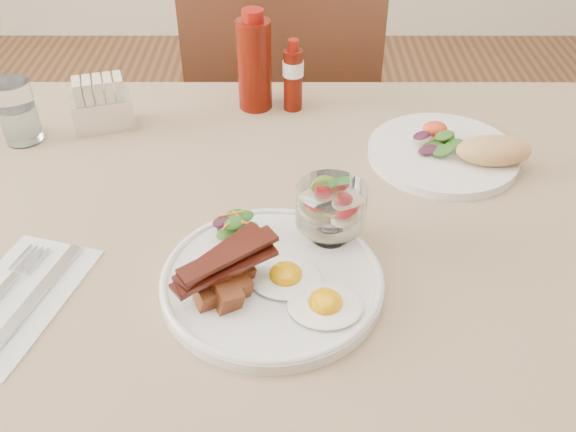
# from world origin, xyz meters

# --- Properties ---
(table) EXTENTS (1.33, 0.88, 0.75)m
(table) POSITION_xyz_m (0.00, 0.00, 0.66)
(table) COLOR #572E1B
(table) RESTS_ON ground
(chair_far) EXTENTS (0.42, 0.42, 0.93)m
(chair_far) POSITION_xyz_m (0.00, 0.66, 0.52)
(chair_far) COLOR #572E1B
(chair_far) RESTS_ON ground
(main_plate) EXTENTS (0.28, 0.28, 0.02)m
(main_plate) POSITION_xyz_m (-0.01, -0.13, 0.76)
(main_plate) COLOR white
(main_plate) RESTS_ON table
(fried_eggs) EXTENTS (0.15, 0.14, 0.02)m
(fried_eggs) POSITION_xyz_m (0.03, -0.16, 0.77)
(fried_eggs) COLOR white
(fried_eggs) RESTS_ON main_plate
(bacon_potato_pile) EXTENTS (0.13, 0.11, 0.06)m
(bacon_potato_pile) POSITION_xyz_m (-0.06, -0.16, 0.80)
(bacon_potato_pile) COLOR brown
(bacon_potato_pile) RESTS_ON main_plate
(side_salad) EXTENTS (0.06, 0.06, 0.03)m
(side_salad) POSITION_xyz_m (-0.06, -0.05, 0.78)
(side_salad) COLOR #254F15
(side_salad) RESTS_ON main_plate
(fruit_cup) EXTENTS (0.09, 0.09, 0.09)m
(fruit_cup) POSITION_xyz_m (0.07, -0.05, 0.82)
(fruit_cup) COLOR white
(fruit_cup) RESTS_ON main_plate
(second_plate) EXTENTS (0.25, 0.24, 0.06)m
(second_plate) POSITION_xyz_m (0.28, 0.16, 0.77)
(second_plate) COLOR white
(second_plate) RESTS_ON table
(ketchup_bottle) EXTENTS (0.06, 0.06, 0.18)m
(ketchup_bottle) POSITION_xyz_m (-0.05, 0.34, 0.84)
(ketchup_bottle) COLOR #560E04
(ketchup_bottle) RESTS_ON table
(hot_sauce_bottle) EXTENTS (0.05, 0.05, 0.13)m
(hot_sauce_bottle) POSITION_xyz_m (0.02, 0.33, 0.82)
(hot_sauce_bottle) COLOR #560E04
(hot_sauce_bottle) RESTS_ON table
(sugar_caddy) EXTENTS (0.11, 0.08, 0.09)m
(sugar_caddy) POSITION_xyz_m (-0.31, 0.27, 0.79)
(sugar_caddy) COLOR silver
(sugar_caddy) RESTS_ON table
(water_glass) EXTENTS (0.06, 0.06, 0.11)m
(water_glass) POSITION_xyz_m (-0.43, 0.22, 0.80)
(water_glass) COLOR white
(water_glass) RESTS_ON table
(napkin_cutlery) EXTENTS (0.18, 0.25, 0.01)m
(napkin_cutlery) POSITION_xyz_m (-0.32, -0.16, 0.75)
(napkin_cutlery) COLOR silver
(napkin_cutlery) RESTS_ON table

